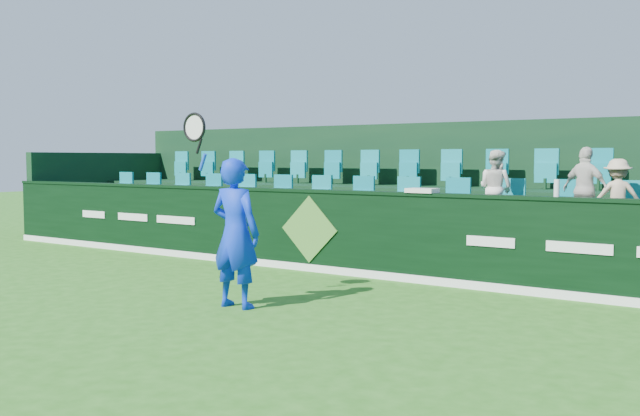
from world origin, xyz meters
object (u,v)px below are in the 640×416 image
Objects in this scene: tennis_player at (235,232)px; towel at (422,190)px; spectator_right at (617,196)px; spectator_left at (496,188)px; spectator_middle at (586,189)px; drinks_bottle at (557,188)px.

tennis_player is 3.17m from towel.
spectator_right is at bearing 24.02° from towel.
spectator_left reaches higher than towel.
drinks_bottle is (-0.09, -1.12, 0.05)m from spectator_middle.
spectator_left reaches higher than drinks_bottle.
spectator_left is 1.33m from towel.
drinks_bottle is (-0.53, -1.12, 0.14)m from spectator_right.
spectator_middle is 5.25× the size of drinks_bottle.
drinks_bottle is at bearing 104.41° from spectator_middle.
spectator_right is at bearing 48.22° from tennis_player.
spectator_left is at bearing 19.17° from spectator_middle.
spectator_left is at bearing 138.53° from drinks_bottle.
spectator_right is at bearing -163.76° from spectator_left.
towel is at bearing 73.70° from spectator_left.
spectator_middle reaches higher than spectator_right.
tennis_player is at bearing 28.06° from spectator_right.
tennis_player is 2.03× the size of spectator_middle.
spectator_middle is at bearing 85.24° from drinks_bottle.
spectator_left is 1.13× the size of spectator_right.
drinks_bottle is at bearing 0.00° from towel.
drinks_bottle is at bearing 43.51° from tennis_player.
spectator_left reaches higher than spectator_right.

